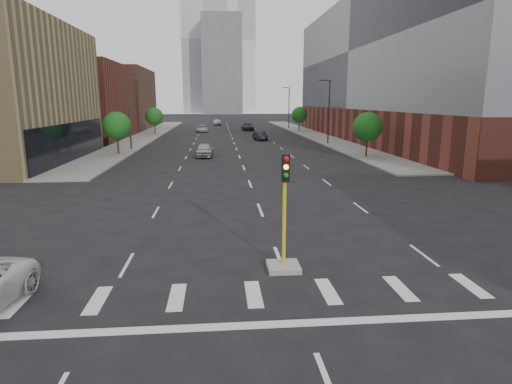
{
  "coord_description": "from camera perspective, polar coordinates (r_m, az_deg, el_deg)",
  "views": [
    {
      "loc": [
        -2.37,
        -6.01,
        6.25
      ],
      "look_at": [
        -0.83,
        11.37,
        2.5
      ],
      "focal_mm": 30.0,
      "sensor_mm": 36.0,
      "label": 1
    }
  ],
  "objects": [
    {
      "name": "sidewalk_left_far",
      "position": [
        81.24,
        -14.11,
        7.4
      ],
      "size": [
        5.0,
        92.0,
        0.15
      ],
      "primitive_type": "cube",
      "color": "gray",
      "rests_on": "ground"
    },
    {
      "name": "sidewalk_right_far",
      "position": [
        82.11,
        7.24,
        7.71
      ],
      "size": [
        5.0,
        92.0,
        0.15
      ],
      "primitive_type": "cube",
      "color": "gray",
      "rests_on": "ground"
    },
    {
      "name": "building_left_far_a",
      "position": [
        76.27,
        -24.76,
        10.85
      ],
      "size": [
        20.0,
        22.0,
        12.0
      ],
      "primitive_type": "cube",
      "color": "brown",
      "rests_on": "ground"
    },
    {
      "name": "building_left_far_b",
      "position": [
        101.19,
        -19.86,
        11.56
      ],
      "size": [
        20.0,
        24.0,
        13.0
      ],
      "primitive_type": "cube",
      "color": "brown",
      "rests_on": "ground"
    },
    {
      "name": "building_right_main",
      "position": [
        73.46,
        21.43,
        15.02
      ],
      "size": [
        24.0,
        70.0,
        22.0
      ],
      "color": "brown",
      "rests_on": "ground"
    },
    {
      "name": "tower_left",
      "position": [
        227.91,
        -6.82,
        19.29
      ],
      "size": [
        22.0,
        22.0,
        70.0
      ],
      "primitive_type": "cube",
      "color": "#B2B7BC",
      "rests_on": "ground"
    },
    {
      "name": "tower_right",
      "position": [
        268.43,
        -2.52,
        19.33
      ],
      "size": [
        20.0,
        20.0,
        80.0
      ],
      "primitive_type": "cube",
      "color": "#B2B7BC",
      "rests_on": "ground"
    },
    {
      "name": "tower_mid",
      "position": [
        206.63,
        -4.57,
        16.46
      ],
      "size": [
        18.0,
        18.0,
        44.0
      ],
      "primitive_type": "cube",
      "color": "slate",
      "rests_on": "ground"
    },
    {
      "name": "median_traffic_signal",
      "position": [
        16.06,
        3.74,
        -7.08
      ],
      "size": [
        1.2,
        1.2,
        4.4
      ],
      "color": "#999993",
      "rests_on": "ground"
    },
    {
      "name": "streetlight_right_a",
      "position": [
        63.03,
        9.61,
        10.83
      ],
      "size": [
        1.6,
        0.22,
        9.07
      ],
      "color": "#2D2D30",
      "rests_on": "ground"
    },
    {
      "name": "streetlight_right_b",
      "position": [
        97.31,
        4.36,
        11.36
      ],
      "size": [
        1.6,
        0.22,
        9.07
      ],
      "color": "#2D2D30",
      "rests_on": "ground"
    },
    {
      "name": "streetlight_left",
      "position": [
        57.11,
        -16.48,
        10.39
      ],
      "size": [
        1.6,
        0.22,
        9.07
      ],
      "color": "#2D2D30",
      "rests_on": "ground"
    },
    {
      "name": "tree_left_near",
      "position": [
        52.4,
        -18.07,
        8.41
      ],
      "size": [
        3.2,
        3.2,
        4.85
      ],
      "color": "#382619",
      "rests_on": "ground"
    },
    {
      "name": "tree_left_far",
      "position": [
        81.9,
        -13.42,
        9.8
      ],
      "size": [
        3.2,
        3.2,
        4.85
      ],
      "color": "#382619",
      "rests_on": "ground"
    },
    {
      "name": "tree_right_near",
      "position": [
        48.92,
        14.66,
        8.39
      ],
      "size": [
        3.2,
        3.2,
        4.85
      ],
      "color": "#382619",
      "rests_on": "ground"
    },
    {
      "name": "tree_right_far",
      "position": [
        87.61,
        5.81,
        10.19
      ],
      "size": [
        3.2,
        3.2,
        4.85
      ],
      "color": "#382619",
      "rests_on": "ground"
    },
    {
      "name": "car_near_left",
      "position": [
        48.79,
        -6.88,
        5.59
      ],
      "size": [
        2.04,
        4.64,
        1.55
      ],
      "primitive_type": "imported",
      "rotation": [
        0.0,
        0.0,
        -0.05
      ],
      "color": "#A0A0A4",
      "rests_on": "ground"
    },
    {
      "name": "car_mid_right",
      "position": [
        68.94,
        0.55,
        7.51
      ],
      "size": [
        2.21,
        4.47,
        1.41
      ],
      "primitive_type": "imported",
      "rotation": [
        0.0,
        0.0,
        0.17
      ],
      "color": "black",
      "rests_on": "ground"
    },
    {
      "name": "car_far_left",
      "position": [
        87.45,
        -7.19,
        8.37
      ],
      "size": [
        2.31,
        4.87,
        1.34
      ],
      "primitive_type": "imported",
      "rotation": [
        0.0,
        0.0,
        0.02
      ],
      "color": "#B4B4B4",
      "rests_on": "ground"
    },
    {
      "name": "car_deep_right",
      "position": [
        91.58,
        -1.12,
        8.72
      ],
      "size": [
        2.54,
        5.75,
        1.64
      ],
      "primitive_type": "imported",
      "rotation": [
        0.0,
        0.0,
        0.04
      ],
      "color": "#232429",
      "rests_on": "ground"
    },
    {
      "name": "car_distant",
      "position": [
        111.58,
        -5.23,
        9.26
      ],
      "size": [
        2.27,
        4.76,
        1.57
      ],
      "primitive_type": "imported",
      "rotation": [
        0.0,
        0.0,
        0.09
      ],
      "color": "silver",
      "rests_on": "ground"
    }
  ]
}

